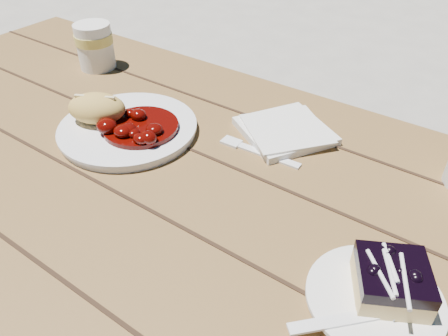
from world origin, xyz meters
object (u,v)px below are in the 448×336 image
Objects in this scene: blueberry_cake at (392,280)px; second_cup at (95,46)px; bread_roll at (97,108)px; main_plate at (128,129)px; dessert_plate at (374,299)px; picnic_table at (261,291)px.

second_cup is (-0.79, 0.25, 0.02)m from blueberry_cake.
blueberry_cake is (0.58, -0.06, -0.01)m from bread_roll.
second_cup is (-0.27, 0.17, 0.04)m from main_plate.
dessert_plate is at bearing -151.87° from blueberry_cake.
main_plate is 2.40× the size of second_cup.
dessert_plate is (0.18, -0.04, 0.17)m from picnic_table.
dessert_plate is 1.43× the size of blueberry_cake.
dessert_plate is at bearing -18.77° from second_cup.
second_cup is at bearing 159.79° from picnic_table.
dessert_plate is (0.51, -0.10, -0.00)m from main_plate.
main_plate is 0.52m from dessert_plate.
bread_roll is 0.69× the size of dessert_plate.
blueberry_cake reaches higher than dessert_plate.
bread_roll is at bearing 174.81° from picnic_table.
picnic_table is at bearing -9.37° from main_plate.
main_plate is 1.60× the size of dessert_plate.
main_plate is at bearing 142.78° from blueberry_cake.
picnic_table is 18.97× the size of second_cup.
picnic_table is 12.62× the size of dessert_plate.
picnic_table is 7.90× the size of main_plate.
picnic_table is 0.25m from dessert_plate.
blueberry_cake is at bearing 56.31° from dessert_plate.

